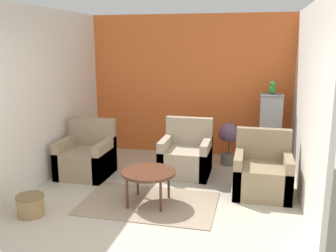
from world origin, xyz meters
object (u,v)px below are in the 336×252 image
object	(u,v)px
armchair_right	(262,174)
potted_plant	(229,139)
coffee_table	(148,174)
birdcage	(270,134)
armchair_left	(87,158)
armchair_middle	(186,157)
wicker_basket	(30,205)
parrot	(272,88)

from	to	relation	value
armchair_right	potted_plant	bearing A→B (deg)	114.72
armchair_right	coffee_table	bearing A→B (deg)	-154.30
potted_plant	birdcage	bearing A→B (deg)	1.96
armchair_left	armchair_middle	distance (m)	1.69
birdcage	potted_plant	distance (m)	0.72
armchair_right	birdcage	bearing A→B (deg)	84.55
armchair_left	wicker_basket	distance (m)	1.59
armchair_middle	parrot	world-z (taller)	parrot
coffee_table	parrot	distance (m)	2.81
birdcage	parrot	xyz separation A→B (m)	(0.00, 0.00, 0.83)
coffee_table	parrot	size ratio (longest dim) A/B	3.21
coffee_table	armchair_left	bearing A→B (deg)	146.81
armchair_middle	birdcage	xyz separation A→B (m)	(1.38, 0.71, 0.30)
armchair_left	birdcage	bearing A→B (deg)	21.11
armchair_middle	wicker_basket	xyz separation A→B (m)	(-1.68, -2.03, -0.15)
coffee_table	potted_plant	bearing A→B (deg)	64.78
armchair_right	potted_plant	xyz separation A→B (m)	(-0.59, 1.28, 0.18)
parrot	potted_plant	world-z (taller)	parrot
armchair_left	parrot	world-z (taller)	parrot
armchair_left	parrot	distance (m)	3.41
armchair_left	armchair_middle	bearing A→B (deg)	15.40
potted_plant	wicker_basket	distance (m)	3.60
coffee_table	armchair_right	size ratio (longest dim) A/B	0.81
potted_plant	armchair_left	bearing A→B (deg)	-153.65
armchair_right	armchair_middle	distance (m)	1.39
birdcage	parrot	size ratio (longest dim) A/B	5.65
coffee_table	armchair_left	distance (m)	1.61
armchair_middle	birdcage	world-z (taller)	birdcage
armchair_middle	parrot	size ratio (longest dim) A/B	3.98
armchair_left	potted_plant	bearing A→B (deg)	26.35
potted_plant	armchair_middle	bearing A→B (deg)	-134.16
birdcage	parrot	world-z (taller)	parrot
wicker_basket	potted_plant	bearing A→B (deg)	49.19
armchair_left	potted_plant	distance (m)	2.57
armchair_right	birdcage	xyz separation A→B (m)	(0.12, 1.30, 0.30)
armchair_middle	potted_plant	size ratio (longest dim) A/B	1.19
armchair_left	potted_plant	size ratio (longest dim) A/B	1.19
armchair_left	armchair_right	size ratio (longest dim) A/B	1.00
coffee_table	parrot	xyz separation A→B (m)	(1.66, 2.04, 0.99)
armchair_middle	parrot	xyz separation A→B (m)	(1.38, 0.71, 1.13)
armchair_right	armchair_left	bearing A→B (deg)	177.22
armchair_right	parrot	world-z (taller)	parrot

